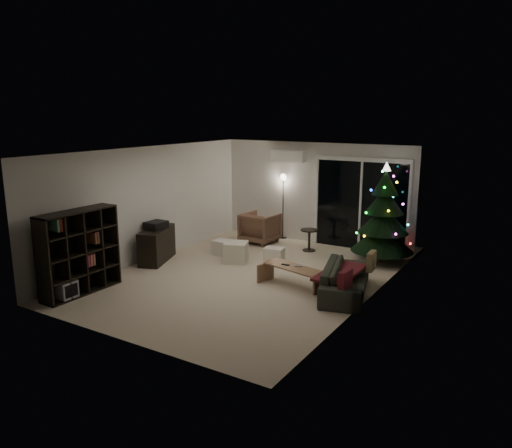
{
  "coord_description": "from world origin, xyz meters",
  "views": [
    {
      "loc": [
        5.16,
        -7.91,
        3.23
      ],
      "look_at": [
        0.1,
        0.3,
        1.05
      ],
      "focal_mm": 35.0,
      "sensor_mm": 36.0,
      "label": 1
    }
  ],
  "objects_px": {
    "bookshelf": "(72,251)",
    "armchair": "(260,228)",
    "sofa": "(345,280)",
    "christmas_tree": "(384,213)",
    "media_cabinet": "(157,245)",
    "coffee_table": "(292,276)"
  },
  "relations": [
    {
      "from": "bookshelf",
      "to": "armchair",
      "type": "bearing_deg",
      "value": 77.77
    },
    {
      "from": "sofa",
      "to": "christmas_tree",
      "type": "bearing_deg",
      "value": -13.91
    },
    {
      "from": "armchair",
      "to": "christmas_tree",
      "type": "relative_size",
      "value": 0.38
    },
    {
      "from": "bookshelf",
      "to": "armchair",
      "type": "relative_size",
      "value": 1.83
    },
    {
      "from": "bookshelf",
      "to": "christmas_tree",
      "type": "distance_m",
      "value": 6.37
    },
    {
      "from": "bookshelf",
      "to": "armchair",
      "type": "distance_m",
      "value": 4.9
    },
    {
      "from": "media_cabinet",
      "to": "armchair",
      "type": "distance_m",
      "value": 2.78
    },
    {
      "from": "media_cabinet",
      "to": "coffee_table",
      "type": "distance_m",
      "value": 3.31
    },
    {
      "from": "armchair",
      "to": "media_cabinet",
      "type": "bearing_deg",
      "value": 69.3
    },
    {
      "from": "sofa",
      "to": "christmas_tree",
      "type": "distance_m",
      "value": 2.44
    },
    {
      "from": "sofa",
      "to": "coffee_table",
      "type": "relative_size",
      "value": 1.49
    },
    {
      "from": "armchair",
      "to": "bookshelf",
      "type": "bearing_deg",
      "value": 79.59
    },
    {
      "from": "bookshelf",
      "to": "armchair",
      "type": "height_order",
      "value": "bookshelf"
    },
    {
      "from": "media_cabinet",
      "to": "christmas_tree",
      "type": "bearing_deg",
      "value": 9.36
    },
    {
      "from": "bookshelf",
      "to": "sofa",
      "type": "height_order",
      "value": "bookshelf"
    },
    {
      "from": "media_cabinet",
      "to": "armchair",
      "type": "relative_size",
      "value": 1.41
    },
    {
      "from": "bookshelf",
      "to": "christmas_tree",
      "type": "relative_size",
      "value": 0.7
    },
    {
      "from": "media_cabinet",
      "to": "coffee_table",
      "type": "height_order",
      "value": "media_cabinet"
    },
    {
      "from": "media_cabinet",
      "to": "armchair",
      "type": "bearing_deg",
      "value": 45.0
    },
    {
      "from": "bookshelf",
      "to": "media_cabinet",
      "type": "distance_m",
      "value": 2.24
    },
    {
      "from": "media_cabinet",
      "to": "bookshelf",
      "type": "bearing_deg",
      "value": -111.65
    },
    {
      "from": "bookshelf",
      "to": "media_cabinet",
      "type": "xyz_separation_m",
      "value": [
        0.0,
        2.2,
        -0.4
      ]
    }
  ]
}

